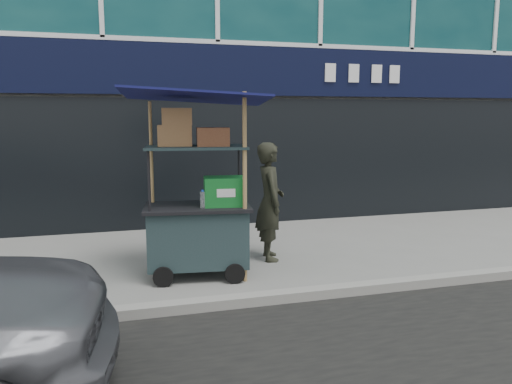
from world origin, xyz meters
name	(u,v)px	position (x,y,z in m)	size (l,w,h in m)	color
ground	(286,295)	(0.00, 0.00, 0.00)	(80.00, 80.00, 0.00)	slate
curb	(292,296)	(0.00, -0.20, 0.06)	(80.00, 0.18, 0.12)	gray
vendor_cart	(199,212)	(-0.86, 0.98, 0.85)	(1.94, 1.48, 2.43)	#1C2F2F
vendor_man	(270,201)	(0.25, 1.48, 0.86)	(0.62, 0.41, 1.71)	black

